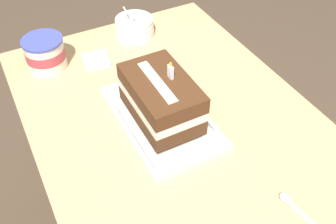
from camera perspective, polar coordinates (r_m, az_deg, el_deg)
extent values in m
cube|color=tan|center=(1.10, 0.95, -1.63)|extent=(1.10, 0.77, 0.04)
cube|color=tan|center=(1.63, -17.85, -3.06)|extent=(0.06, 0.06, 0.67)
cube|color=tan|center=(1.77, 2.54, 4.02)|extent=(0.06, 0.06, 0.67)
cube|color=silver|center=(1.08, -0.97, -1.16)|extent=(0.37, 0.22, 0.01)
cube|color=silver|center=(1.04, -6.20, -2.62)|extent=(0.37, 0.01, 0.02)
cube|color=silver|center=(1.11, 3.93, 1.10)|extent=(0.37, 0.01, 0.02)
cube|color=silver|center=(1.19, -4.92, 4.71)|extent=(0.01, 0.20, 0.02)
cube|color=silver|center=(0.97, 3.92, -7.40)|extent=(0.01, 0.20, 0.02)
cube|color=#4B2B17|center=(1.05, -0.99, 0.50)|extent=(0.24, 0.15, 0.05)
cube|color=silver|center=(1.02, -1.02, 2.03)|extent=(0.24, 0.15, 0.03)
cube|color=#4B2B17|center=(1.00, -1.05, 3.64)|extent=(0.24, 0.15, 0.05)
cube|color=white|center=(0.98, -1.65, 4.53)|extent=(0.18, 0.03, 0.00)
cube|color=white|center=(0.98, 0.38, 5.95)|extent=(0.02, 0.01, 0.04)
ellipsoid|color=yellow|center=(0.97, 0.39, 7.07)|extent=(0.01, 0.01, 0.01)
cylinder|color=white|center=(1.42, -4.94, 11.77)|extent=(0.14, 0.14, 0.03)
cylinder|color=white|center=(1.41, -4.98, 12.41)|extent=(0.14, 0.14, 0.03)
cylinder|color=white|center=(1.40, -5.03, 13.05)|extent=(0.13, 0.13, 0.03)
cylinder|color=silver|center=(1.37, -5.65, 13.82)|extent=(0.05, 0.03, 0.07)
cylinder|color=silver|center=(1.36, -5.16, 13.78)|extent=(0.03, 0.05, 0.05)
cylinder|color=silver|center=(1.30, -17.69, 8.13)|extent=(0.12, 0.12, 0.10)
cylinder|color=#B23D47|center=(1.30, -17.74, 8.30)|extent=(0.12, 0.12, 0.03)
cylinder|color=#4450B5|center=(1.27, -18.20, 10.03)|extent=(0.13, 0.13, 0.01)
ellipsoid|color=silver|center=(0.95, 17.06, -12.09)|extent=(0.04, 0.03, 0.01)
cube|color=silver|center=(0.94, 20.01, -14.73)|extent=(0.10, 0.02, 0.00)
cube|color=white|center=(1.31, -10.60, 7.60)|extent=(0.10, 0.09, 0.01)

